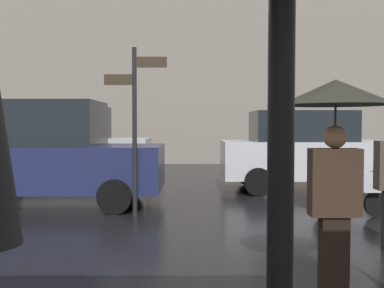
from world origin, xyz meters
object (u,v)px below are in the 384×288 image
at_px(parked_car_distant, 70,145).
at_px(parked_car_right, 45,153).
at_px(parked_scooter, 350,186).
at_px(street_signpost, 135,114).
at_px(parked_car_left, 307,150).
at_px(pedestrian_with_umbrella, 335,123).

bearing_deg(parked_car_distant, parked_car_right, 94.79).
bearing_deg(parked_scooter, parked_car_distant, 148.97).
relative_size(parked_car_distant, street_signpost, 1.45).
bearing_deg(parked_car_distant, parked_car_left, 163.42).
bearing_deg(pedestrian_with_umbrella, parked_car_left, 77.74).
xyz_separation_m(pedestrian_with_umbrella, parked_scooter, (1.40, 3.58, -1.04)).
xyz_separation_m(parked_car_left, street_signpost, (-3.77, -3.13, 0.80)).
xyz_separation_m(pedestrian_with_umbrella, street_signpost, (-2.27, 3.76, 0.17)).
height_order(pedestrian_with_umbrella, street_signpost, street_signpost).
xyz_separation_m(pedestrian_with_umbrella, parked_car_right, (-4.18, 4.86, -0.58)).
xyz_separation_m(parked_car_right, street_signpost, (1.91, -1.10, 0.75)).
relative_size(pedestrian_with_umbrella, parked_car_distant, 0.47).
height_order(pedestrian_with_umbrella, parked_car_right, parked_car_right).
relative_size(parked_car_left, street_signpost, 1.45).
bearing_deg(parked_car_left, parked_car_right, -161.37).
bearing_deg(parked_scooter, parked_car_left, 95.69).
relative_size(parked_car_right, street_signpost, 1.53).
bearing_deg(parked_scooter, pedestrian_with_umbrella, -103.92).
height_order(pedestrian_with_umbrella, parked_scooter, pedestrian_with_umbrella).
xyz_separation_m(pedestrian_with_umbrella, parked_car_left, (1.50, 6.89, -0.62)).
bearing_deg(parked_car_right, parked_scooter, -178.20).
bearing_deg(parked_car_distant, pedestrian_with_umbrella, 116.15).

